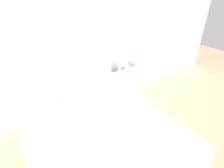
# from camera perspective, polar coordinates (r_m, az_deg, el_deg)

# --- Properties ---
(ground_plane) EXTENTS (12.00, 12.00, 0.00)m
(ground_plane) POSITION_cam_1_polar(r_m,az_deg,el_deg) (3.40, -14.23, -9.20)
(ground_plane) COLOR tan
(wall_back) EXTENTS (8.00, 0.06, 2.60)m
(wall_back) POSITION_cam_1_polar(r_m,az_deg,el_deg) (2.87, -17.99, 12.38)
(wall_back) COLOR white
(wall_back) RESTS_ON ground_plane
(bed) EXTENTS (1.74, 2.19, 1.18)m
(bed) POSITION_cam_1_polar(r_m,az_deg,el_deg) (2.46, -6.18, -15.91)
(bed) COLOR beige
(bed) RESTS_ON ground_plane
(nightstand) EXTENTS (0.51, 0.43, 0.58)m
(nightstand) POSITION_cam_1_polar(r_m,az_deg,el_deg) (3.53, 4.54, -0.95)
(nightstand) COLOR white
(nightstand) RESTS_ON ground_plane
(table_lamp) EXTENTS (0.19, 0.19, 0.32)m
(table_lamp) POSITION_cam_1_polar(r_m,az_deg,el_deg) (3.32, 2.89, 6.95)
(table_lamp) COLOR #A8B2BC
(table_lamp) RESTS_ON nightstand
(flower_vase) EXTENTS (0.15, 0.15, 0.28)m
(flower_vase) POSITION_cam_1_polar(r_m,az_deg,el_deg) (3.40, 6.60, 6.64)
(flower_vase) COLOR silver
(flower_vase) RESTS_ON nightstand
(teacup) EXTENTS (0.11, 0.11, 0.05)m
(teacup) POSITION_cam_1_polar(r_m,az_deg,el_deg) (3.25, 4.04, 2.51)
(teacup) COLOR white
(teacup) RESTS_ON nightstand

